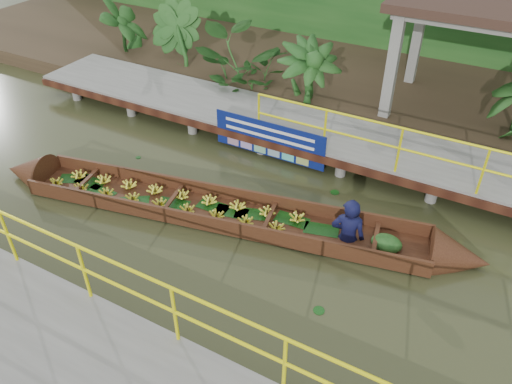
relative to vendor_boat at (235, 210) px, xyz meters
The scene contains 7 objects.
ground 0.42m from the vendor_boat, 38.70° to the right, with size 80.00×80.00×0.00m, color #2E3219.
land_strip 7.29m from the vendor_boat, 87.94° to the left, with size 30.00×8.00×0.45m, color #302418.
far_dock 3.24m from the vendor_boat, 85.00° to the left, with size 16.00×2.06×1.66m.
pavilion 7.37m from the vendor_boat, 61.82° to the left, with size 4.40×3.00×3.00m.
vendor_boat is the anchor object (origin of this frame).
blue_banner 2.33m from the vendor_boat, 100.83° to the left, with size 2.77×0.04×0.86m.
tropical_plants 5.28m from the vendor_boat, 100.08° to the left, with size 14.36×1.36×1.70m.
Camera 1 is at (3.81, -6.32, 6.29)m, focal length 35.00 mm.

